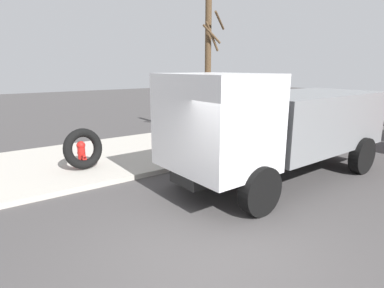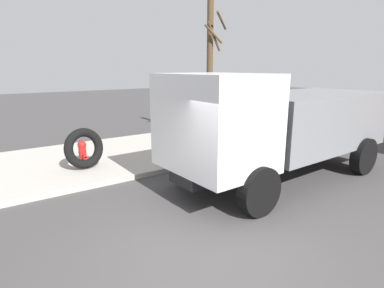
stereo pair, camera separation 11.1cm
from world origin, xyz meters
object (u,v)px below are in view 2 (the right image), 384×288
fire_hydrant (83,153)px  stop_sign (199,109)px  dump_truck_gray (278,124)px  loose_tire (84,148)px  bare_tree (210,67)px

fire_hydrant → stop_sign: 3.89m
dump_truck_gray → fire_hydrant: bearing=137.7°
dump_truck_gray → loose_tire: bearing=139.5°
fire_hydrant → bare_tree: 6.87m
loose_tire → stop_sign: stop_sign is taller
loose_tire → bare_tree: bearing=16.5°
fire_hydrant → loose_tire: size_ratio=0.66×
stop_sign → dump_truck_gray: (0.84, -2.57, -0.20)m
loose_tire → fire_hydrant: bearing=88.6°
dump_truck_gray → bare_tree: (1.89, 5.50, 1.53)m
stop_sign → dump_truck_gray: bearing=-71.9°
loose_tire → dump_truck_gray: dump_truck_gray is taller
stop_sign → loose_tire: bearing=162.4°
stop_sign → dump_truck_gray: size_ratio=0.34×
loose_tire → bare_tree: size_ratio=0.21×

